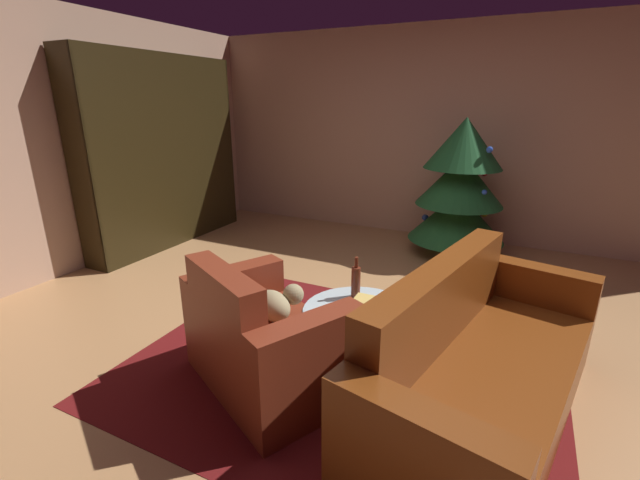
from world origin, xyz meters
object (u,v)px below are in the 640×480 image
(decorated_tree, at_px, (460,186))
(bookshelf_unit, at_px, (172,154))
(bottle_on_table, at_px, (356,281))
(book_stack_on_table, at_px, (364,305))
(armchair_red, at_px, (264,341))
(coffee_table, at_px, (360,315))
(couch_red, at_px, (478,370))

(decorated_tree, bearing_deg, bookshelf_unit, -163.85)
(bottle_on_table, height_order, decorated_tree, decorated_tree)
(book_stack_on_table, bearing_deg, armchair_red, -138.58)
(armchair_red, bearing_deg, decorated_tree, 77.14)
(coffee_table, bearing_deg, bookshelf_unit, 152.53)
(armchair_red, distance_m, coffee_table, 0.62)
(couch_red, distance_m, bottle_on_table, 0.93)
(couch_red, distance_m, decorated_tree, 2.73)
(decorated_tree, bearing_deg, couch_red, -78.77)
(bottle_on_table, bearing_deg, armchair_red, -120.40)
(bookshelf_unit, height_order, coffee_table, bookshelf_unit)
(bookshelf_unit, height_order, book_stack_on_table, bookshelf_unit)
(bookshelf_unit, distance_m, couch_red, 4.17)
(armchair_red, bearing_deg, book_stack_on_table, 41.42)
(armchair_red, bearing_deg, coffee_table, 43.36)
(couch_red, relative_size, book_stack_on_table, 10.66)
(coffee_table, bearing_deg, book_stack_on_table, -2.98)
(bottle_on_table, bearing_deg, couch_red, -21.23)
(couch_red, xyz_separation_m, bottle_on_table, (-0.84, 0.32, 0.23))
(armchair_red, relative_size, couch_red, 0.60)
(bookshelf_unit, relative_size, couch_red, 1.08)
(book_stack_on_table, distance_m, bottle_on_table, 0.23)
(armchair_red, xyz_separation_m, coffee_table, (0.45, 0.42, 0.07))
(bookshelf_unit, relative_size, decorated_tree, 1.44)
(bookshelf_unit, xyz_separation_m, armchair_red, (2.54, -1.98, -0.76))
(couch_red, bearing_deg, bookshelf_unit, 155.43)
(book_stack_on_table, relative_size, bottle_on_table, 0.66)
(coffee_table, height_order, decorated_tree, decorated_tree)
(coffee_table, xyz_separation_m, decorated_tree, (0.22, 2.49, 0.41))
(bookshelf_unit, bearing_deg, couch_red, -24.57)
(bottle_on_table, bearing_deg, bookshelf_unit, 154.50)
(coffee_table, height_order, bottle_on_table, bottle_on_table)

